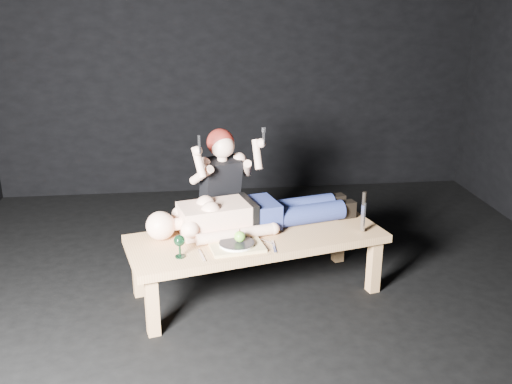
% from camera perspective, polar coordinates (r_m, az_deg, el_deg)
% --- Properties ---
extents(ground, '(5.00, 5.00, 0.00)m').
position_cam_1_polar(ground, '(3.99, 1.33, -11.25)').
color(ground, black).
rests_on(ground, ground).
extents(back_wall, '(5.00, 0.00, 5.00)m').
position_cam_1_polar(back_wall, '(5.95, -1.96, 14.15)').
color(back_wall, black).
rests_on(back_wall, ground).
extents(table, '(1.87, 1.06, 0.45)m').
position_cam_1_polar(table, '(4.03, 0.08, -7.30)').
color(table, tan).
rests_on(table, ground).
extents(lying_man, '(1.76, 0.91, 0.25)m').
position_cam_1_polar(lying_man, '(4.04, -0.01, -1.79)').
color(lying_man, '#D9AD8D').
rests_on(lying_man, table).
extents(kneeling_woman, '(0.80, 0.85, 1.14)m').
position_cam_1_polar(kneeling_woman, '(4.37, -3.92, -0.27)').
color(kneeling_woman, black).
rests_on(kneeling_woman, ground).
extents(serving_tray, '(0.38, 0.30, 0.02)m').
position_cam_1_polar(serving_tray, '(3.74, -1.95, -5.50)').
color(serving_tray, tan).
rests_on(serving_tray, table).
extents(plate, '(0.26, 0.26, 0.02)m').
position_cam_1_polar(plate, '(3.73, -1.95, -5.23)').
color(plate, white).
rests_on(plate, serving_tray).
extents(apple, '(0.07, 0.07, 0.07)m').
position_cam_1_polar(apple, '(3.73, -1.64, -4.50)').
color(apple, '#589329').
rests_on(apple, plate).
extents(goblet, '(0.09, 0.09, 0.15)m').
position_cam_1_polar(goblet, '(3.62, -7.69, -5.43)').
color(goblet, black).
rests_on(goblet, table).
extents(fork_flat, '(0.05, 0.19, 0.01)m').
position_cam_1_polar(fork_flat, '(3.65, -5.50, -6.36)').
color(fork_flat, '#B2B2B7').
rests_on(fork_flat, table).
extents(knife_flat, '(0.02, 0.19, 0.01)m').
position_cam_1_polar(knife_flat, '(3.75, 1.81, -5.53)').
color(knife_flat, '#B2B2B7').
rests_on(knife_flat, table).
extents(spoon_flat, '(0.13, 0.15, 0.01)m').
position_cam_1_polar(spoon_flat, '(3.85, 0.68, -4.86)').
color(spoon_flat, '#B2B2B7').
rests_on(spoon_flat, table).
extents(carving_knife, '(0.05, 0.05, 0.30)m').
position_cam_1_polar(carving_knife, '(4.00, 10.76, -2.01)').
color(carving_knife, '#B2B2B7').
rests_on(carving_knife, table).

